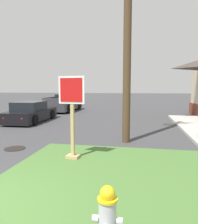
{
  "coord_description": "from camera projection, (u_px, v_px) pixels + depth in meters",
  "views": [
    {
      "loc": [
        2.78,
        -2.83,
        2.09
      ],
      "look_at": [
        1.5,
        3.98,
        1.31
      ],
      "focal_mm": 34.65,
      "sensor_mm": 36.0,
      "label": 1
    }
  ],
  "objects": [
    {
      "name": "grass_corner_patch",
      "position": [
        110.0,
        182.0,
        4.71
      ],
      "size": [
        5.12,
        5.43,
        0.08
      ],
      "primitive_type": "cube",
      "color": "#477033",
      "rests_on": "ground"
    },
    {
      "name": "fire_hydrant",
      "position": [
        107.0,
        220.0,
        2.66
      ],
      "size": [
        0.38,
        0.34,
        0.83
      ],
      "color": "black",
      "rests_on": "grass_corner_patch"
    },
    {
      "name": "stop_sign",
      "position": [
        72.0,
        118.0,
        6.09
      ],
      "size": [
        0.77,
        0.32,
        2.34
      ],
      "color": "tan",
      "rests_on": "grass_corner_patch"
    },
    {
      "name": "manhole_cover",
      "position": [
        15.0,
        149.0,
        7.44
      ],
      "size": [
        0.7,
        0.7,
        0.02
      ],
      "primitive_type": "cylinder",
      "color": "black",
      "rests_on": "ground"
    },
    {
      "name": "parked_sedan_black",
      "position": [
        31.0,
        113.0,
        13.37
      ],
      "size": [
        1.99,
        4.36,
        1.25
      ],
      "color": "black",
      "rests_on": "ground"
    },
    {
      "name": "pickup_truck_charcoal",
      "position": [
        64.0,
        104.0,
        19.46
      ],
      "size": [
        2.15,
        5.06,
        1.48
      ],
      "color": "#38383D",
      "rests_on": "ground"
    },
    {
      "name": "utility_pole",
      "position": [
        128.0,
        16.0,
        7.84
      ],
      "size": [
        1.61,
        0.3,
        8.99
      ],
      "color": "#4C3823",
      "rests_on": "ground"
    }
  ]
}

